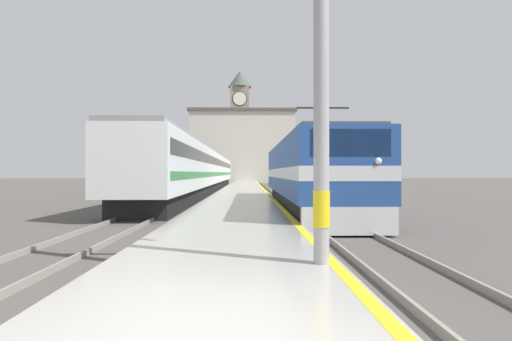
{
  "coord_description": "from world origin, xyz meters",
  "views": [
    {
      "loc": [
        0.43,
        -3.9,
        1.87
      ],
      "look_at": [
        1.07,
        27.19,
        2.04
      ],
      "focal_mm": 28.0,
      "sensor_mm": 36.0,
      "label": 1
    }
  ],
  "objects_px": {
    "passenger_train": "(205,170)",
    "catenary_mast": "(325,35)",
    "locomotive_train": "(307,175)",
    "clock_tower": "(240,122)"
  },
  "relations": [
    {
      "from": "clock_tower",
      "to": "locomotive_train",
      "type": "bearing_deg",
      "value": -85.84
    },
    {
      "from": "locomotive_train",
      "to": "catenary_mast",
      "type": "bearing_deg",
      "value": -97.18
    },
    {
      "from": "passenger_train",
      "to": "catenary_mast",
      "type": "xyz_separation_m",
      "value": [
        5.58,
        -33.2,
        2.04
      ]
    },
    {
      "from": "locomotive_train",
      "to": "clock_tower",
      "type": "height_order",
      "value": "clock_tower"
    },
    {
      "from": "locomotive_train",
      "to": "passenger_train",
      "type": "xyz_separation_m",
      "value": [
        -7.21,
        20.24,
        0.34
      ]
    },
    {
      "from": "passenger_train",
      "to": "catenary_mast",
      "type": "height_order",
      "value": "catenary_mast"
    },
    {
      "from": "passenger_train",
      "to": "locomotive_train",
      "type": "bearing_deg",
      "value": -70.38
    },
    {
      "from": "clock_tower",
      "to": "catenary_mast",
      "type": "bearing_deg",
      "value": -87.79
    },
    {
      "from": "locomotive_train",
      "to": "clock_tower",
      "type": "bearing_deg",
      "value": 94.16
    },
    {
      "from": "passenger_train",
      "to": "catenary_mast",
      "type": "distance_m",
      "value": 33.73
    }
  ]
}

